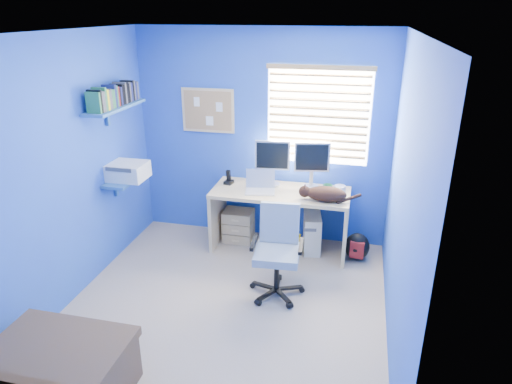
% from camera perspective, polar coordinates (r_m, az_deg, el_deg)
% --- Properties ---
extents(floor, '(3.00, 3.20, 0.00)m').
position_cam_1_polar(floor, '(4.54, -3.82, -14.09)').
color(floor, tan).
rests_on(floor, ground).
extents(ceiling, '(3.00, 3.20, 0.00)m').
position_cam_1_polar(ceiling, '(3.68, -4.85, 19.27)').
color(ceiling, white).
rests_on(ceiling, wall_back).
extents(wall_back, '(3.00, 0.01, 2.50)m').
position_cam_1_polar(wall_back, '(5.41, 0.74, 6.76)').
color(wall_back, blue).
rests_on(wall_back, ground).
extents(wall_front, '(3.00, 0.01, 2.50)m').
position_cam_1_polar(wall_front, '(2.62, -14.82, -11.62)').
color(wall_front, blue).
rests_on(wall_front, ground).
extents(wall_left, '(0.01, 3.20, 2.50)m').
position_cam_1_polar(wall_left, '(4.59, -22.47, 2.27)').
color(wall_left, blue).
rests_on(wall_left, ground).
extents(wall_right, '(0.01, 3.20, 2.50)m').
position_cam_1_polar(wall_right, '(3.80, 17.92, -1.10)').
color(wall_right, blue).
rests_on(wall_right, ground).
extents(desk, '(1.56, 0.65, 0.74)m').
position_cam_1_polar(desk, '(5.34, 3.01, -3.54)').
color(desk, tan).
rests_on(desk, floor).
extents(laptop, '(0.37, 0.32, 0.22)m').
position_cam_1_polar(laptop, '(5.12, 0.52, 1.15)').
color(laptop, silver).
rests_on(laptop, desk).
extents(monitor_left, '(0.41, 0.16, 0.54)m').
position_cam_1_polar(monitor_left, '(5.27, 2.09, 3.62)').
color(monitor_left, silver).
rests_on(monitor_left, desk).
extents(monitor_right, '(0.42, 0.19, 0.54)m').
position_cam_1_polar(monitor_right, '(5.25, 7.00, 3.37)').
color(monitor_right, silver).
rests_on(monitor_right, desk).
extents(phone, '(0.11, 0.12, 0.17)m').
position_cam_1_polar(phone, '(5.38, -3.44, 1.88)').
color(phone, black).
rests_on(phone, desk).
extents(mug, '(0.10, 0.09, 0.10)m').
position_cam_1_polar(mug, '(5.17, 8.92, 0.39)').
color(mug, '#276E3D').
rests_on(mug, desk).
extents(cd_spindle, '(0.13, 0.13, 0.07)m').
position_cam_1_polar(cd_spindle, '(5.24, 10.44, 0.41)').
color(cd_spindle, silver).
rests_on(cd_spindle, desk).
extents(cat, '(0.45, 0.25, 0.16)m').
position_cam_1_polar(cat, '(4.95, 8.75, -0.24)').
color(cat, black).
rests_on(cat, desk).
extents(tower_pc, '(0.26, 0.47, 0.45)m').
position_cam_1_polar(tower_pc, '(5.43, 7.00, -4.94)').
color(tower_pc, beige).
rests_on(tower_pc, floor).
extents(drawer_boxes, '(0.35, 0.28, 0.41)m').
position_cam_1_polar(drawer_boxes, '(5.59, -2.21, -4.22)').
color(drawer_boxes, '#D0B881').
rests_on(drawer_boxes, floor).
extents(yellow_book, '(0.03, 0.17, 0.24)m').
position_cam_1_polar(yellow_book, '(5.32, 5.19, -6.76)').
color(yellow_book, yellow).
rests_on(yellow_book, floor).
extents(backpack, '(0.30, 0.24, 0.33)m').
position_cam_1_polar(backpack, '(5.33, 12.52, -6.67)').
color(backpack, black).
rests_on(backpack, floor).
extents(bed_corner, '(0.93, 0.66, 0.45)m').
position_cam_1_polar(bed_corner, '(3.82, -23.28, -19.99)').
color(bed_corner, '#503728').
rests_on(bed_corner, floor).
extents(office_chair, '(0.56, 0.56, 0.90)m').
position_cam_1_polar(office_chair, '(4.56, 2.68, -8.78)').
color(office_chair, black).
rests_on(office_chair, floor).
extents(window_blinds, '(1.15, 0.05, 1.10)m').
position_cam_1_polar(window_blinds, '(5.21, 7.77, 9.37)').
color(window_blinds, white).
rests_on(window_blinds, ground).
extents(corkboard, '(0.64, 0.02, 0.52)m').
position_cam_1_polar(corkboard, '(5.49, -6.03, 10.09)').
color(corkboard, tan).
rests_on(corkboard, ground).
extents(wall_shelves, '(0.42, 0.90, 1.05)m').
position_cam_1_polar(wall_shelves, '(5.07, -16.65, 6.94)').
color(wall_shelves, '#3065A3').
rests_on(wall_shelves, ground).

